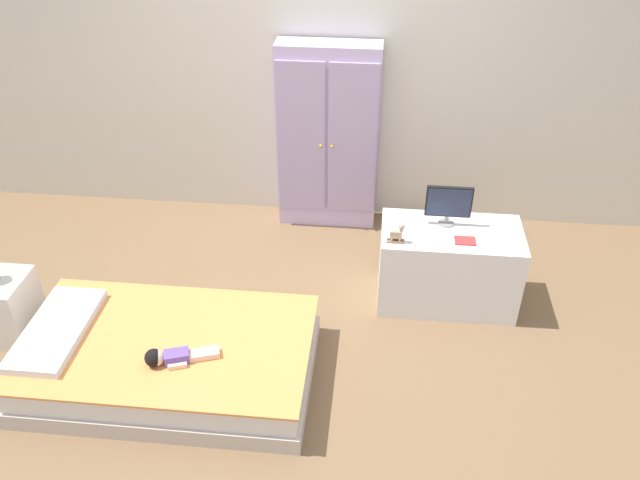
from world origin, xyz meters
The scene contains 11 objects.
ground_plane centered at (0.00, 0.00, -0.01)m, with size 10.00×10.00×0.02m, color brown.
back_wall centered at (0.00, 1.57, 1.35)m, with size 6.40×0.05×2.70m, color silver.
bed centered at (-0.61, -0.34, 0.13)m, with size 1.63×0.96×0.27m.
pillow centered at (-1.23, -0.34, 0.29)m, with size 0.32×0.69×0.05m, color silver.
doll centered at (-0.53, -0.50, 0.30)m, with size 0.38×0.19×0.10m.
nightstand centered at (-1.69, -0.09, 0.20)m, with size 0.34×0.34×0.41m, color silver.
wardrobe centered at (0.14, 1.41, 0.70)m, with size 0.73×0.26×1.40m.
tv_stand centered at (1.00, 0.51, 0.27)m, with size 0.87×0.47×0.54m, color white.
tv_monitor centered at (0.96, 0.59, 0.69)m, with size 0.28×0.10×0.27m.
rocking_horse_toy centered at (0.65, 0.36, 0.60)m, with size 0.11×0.04×0.13m.
book_red centered at (1.06, 0.41, 0.54)m, with size 0.12×0.09×0.01m, color #CC3838.
Camera 1 is at (0.52, -2.84, 2.73)m, focal length 35.87 mm.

